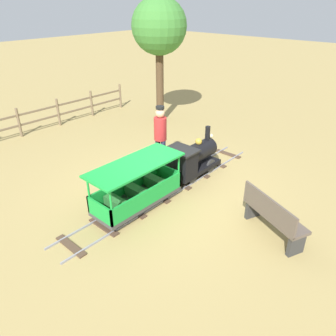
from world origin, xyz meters
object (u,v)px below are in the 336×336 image
object	(u,v)px
passenger_car	(137,190)
oak_tree_near	(159,28)
conductor_person	(160,133)
park_bench	(273,216)
locomotive	(192,158)

from	to	relation	value
passenger_car	oak_tree_near	xyz separation A→B (m)	(-3.22, 4.11, 2.56)
conductor_person	park_bench	size ratio (longest dim) A/B	1.20
locomotive	park_bench	distance (m)	2.52
passenger_car	park_bench	xyz separation A→B (m)	(2.41, 1.01, -0.01)
locomotive	conductor_person	xyz separation A→B (m)	(-0.80, -0.21, 0.47)
conductor_person	oak_tree_near	size ratio (longest dim) A/B	0.42
locomotive	passenger_car	distance (m)	1.76
locomotive	passenger_car	bearing A→B (deg)	-90.00
locomotive	park_bench	xyz separation A→B (m)	(2.41, -0.75, -0.07)
locomotive	passenger_car	xyz separation A→B (m)	(0.00, -1.76, -0.06)
passenger_car	park_bench	world-z (taller)	passenger_car
passenger_car	oak_tree_near	bearing A→B (deg)	128.10
conductor_person	oak_tree_near	distance (m)	4.07
oak_tree_near	passenger_car	bearing A→B (deg)	-51.90
park_bench	oak_tree_near	distance (m)	6.93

